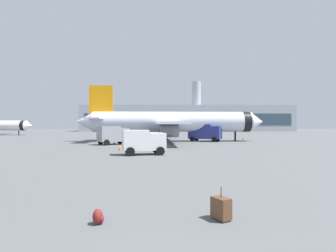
% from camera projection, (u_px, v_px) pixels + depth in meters
% --- Properties ---
extents(airplane_at_gate, '(35.67, 32.10, 10.50)m').
position_uv_depth(airplane_at_gate, '(172.00, 122.00, 52.41)').
color(airplane_at_gate, silver).
rests_on(airplane_at_gate, ground).
extents(service_truck, '(5.20, 4.53, 2.90)m').
position_uv_depth(service_truck, '(113.00, 134.00, 43.78)').
color(service_truck, gray).
rests_on(service_truck, ground).
extents(fuel_truck, '(6.44, 4.79, 3.20)m').
position_uv_depth(fuel_truck, '(205.00, 132.00, 52.15)').
color(fuel_truck, navy).
rests_on(fuel_truck, ground).
extents(cargo_van, '(4.72, 3.08, 2.60)m').
position_uv_depth(cargo_van, '(143.00, 141.00, 29.03)').
color(cargo_van, white).
rests_on(cargo_van, ground).
extents(safety_cone_near, '(0.44, 0.44, 0.64)m').
position_uv_depth(safety_cone_near, '(114.00, 142.00, 46.33)').
color(safety_cone_near, '#F2590C').
rests_on(safety_cone_near, ground).
extents(safety_cone_mid, '(0.44, 0.44, 0.73)m').
position_uv_depth(safety_cone_mid, '(243.00, 138.00, 56.59)').
color(safety_cone_mid, '#F2590C').
rests_on(safety_cone_mid, ground).
extents(safety_cone_far, '(0.44, 0.44, 0.73)m').
position_uv_depth(safety_cone_far, '(120.00, 148.00, 33.65)').
color(safety_cone_far, '#F2590C').
rests_on(safety_cone_far, ground).
extents(safety_cone_outer, '(0.44, 0.44, 0.79)m').
position_uv_depth(safety_cone_outer, '(109.00, 141.00, 45.69)').
color(safety_cone_outer, '#F2590C').
rests_on(safety_cone_outer, ground).
extents(rolling_suitcase, '(0.66, 0.75, 1.10)m').
position_uv_depth(rolling_suitcase, '(221.00, 208.00, 9.19)').
color(rolling_suitcase, brown).
rests_on(rolling_suitcase, ground).
extents(traveller_backpack, '(0.36, 0.40, 0.48)m').
position_uv_depth(traveller_backpack, '(98.00, 217.00, 8.78)').
color(traveller_backpack, maroon).
rests_on(traveller_backpack, ground).
extents(terminal_building, '(101.81, 17.37, 24.41)m').
position_uv_depth(terminal_building, '(187.00, 118.00, 137.05)').
color(terminal_building, '#9EA3AD').
rests_on(terminal_building, ground).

